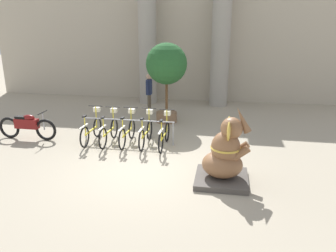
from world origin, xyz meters
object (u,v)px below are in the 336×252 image
at_px(bicycle_2, 128,131).
at_px(elephant_statue, 225,157).
at_px(motorcycle, 27,126).
at_px(potted_tree, 167,67).
at_px(bicycle_1, 109,130).
at_px(bicycle_4, 164,134).
at_px(bicycle_3, 146,132).
at_px(person_pedestrian, 149,90).
at_px(bicycle_0, 92,129).

height_order(bicycle_2, elephant_statue, elephant_statue).
relative_size(motorcycle, potted_tree, 0.68).
bearing_deg(potted_tree, bicycle_1, -117.52).
bearing_deg(bicycle_4, bicycle_3, 173.11).
distance_m(person_pedestrian, potted_tree, 1.81).
height_order(bicycle_0, bicycle_4, same).
relative_size(bicycle_0, bicycle_1, 1.00).
distance_m(elephant_statue, person_pedestrian, 6.68).
bearing_deg(bicycle_0, bicycle_4, -1.22).
bearing_deg(bicycle_0, potted_tree, 52.98).
distance_m(bicycle_1, bicycle_3, 1.20).
bearing_deg(motorcycle, bicycle_2, 3.34).
relative_size(bicycle_2, bicycle_4, 1.00).
bearing_deg(elephant_statue, bicycle_4, 131.53).
xyz_separation_m(elephant_statue, potted_tree, (-2.27, 4.76, 1.46)).
distance_m(bicycle_2, motorcycle, 3.35).
relative_size(bicycle_1, elephant_statue, 0.89).
distance_m(bicycle_4, motorcycle, 4.54).
bearing_deg(elephant_statue, bicycle_2, 144.74).
xyz_separation_m(bicycle_0, bicycle_2, (1.20, 0.01, 0.00)).
relative_size(bicycle_2, motorcycle, 0.83).
height_order(bicycle_2, motorcycle, bicycle_2).
bearing_deg(bicycle_0, bicycle_1, -2.26).
xyz_separation_m(bicycle_0, elephant_statue, (4.24, -2.14, 0.23)).
bearing_deg(elephant_statue, potted_tree, 115.50).
bearing_deg(potted_tree, bicycle_3, -93.95).
bearing_deg(motorcycle, elephant_statue, -17.05).
bearing_deg(elephant_statue, bicycle_0, 153.23).
bearing_deg(bicycle_0, bicycle_3, 0.68).
xyz_separation_m(bicycle_3, bicycle_4, (0.60, -0.07, 0.00)).
distance_m(bicycle_1, motorcycle, 2.75).
height_order(bicycle_0, elephant_statue, elephant_statue).
relative_size(bicycle_2, bicycle_3, 1.00).
xyz_separation_m(bicycle_3, potted_tree, (0.18, 2.60, 1.70)).
bearing_deg(bicycle_4, person_pedestrian, 109.92).
distance_m(bicycle_0, bicycle_2, 1.20).
bearing_deg(bicycle_3, motorcycle, -177.05).
bearing_deg(bicycle_3, potted_tree, 86.05).
relative_size(bicycle_3, potted_tree, 0.56).
relative_size(bicycle_3, motorcycle, 0.83).
height_order(bicycle_3, person_pedestrian, person_pedestrian).
relative_size(bicycle_1, motorcycle, 0.83).
bearing_deg(bicycle_4, bicycle_1, 179.13).
xyz_separation_m(elephant_statue, motorcycle, (-6.39, 1.96, -0.17)).
height_order(bicycle_4, elephant_statue, elephant_statue).
xyz_separation_m(motorcycle, person_pedestrian, (3.18, 3.89, 0.54)).
xyz_separation_m(bicycle_1, elephant_statue, (3.65, -2.12, 0.23)).
distance_m(bicycle_1, person_pedestrian, 3.80).
relative_size(bicycle_1, potted_tree, 0.56).
distance_m(bicycle_1, bicycle_2, 0.60).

